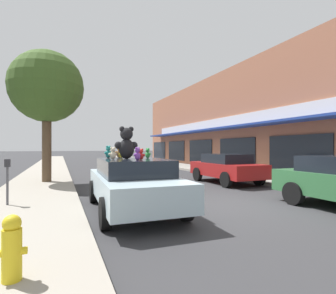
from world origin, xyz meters
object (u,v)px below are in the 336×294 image
object	(u,v)px
teddy_bear_purple	(137,154)
teddy_bear_cream	(113,153)
teddy_bear_teal	(108,152)
teddy_bear_brown	(119,152)
teddy_bear_orange	(138,155)
teddy_bear_giant	(126,143)
parking_meter	(7,176)
parked_car_far_center	(226,167)
teddy_bear_red	(141,154)
plush_art_car	(133,182)
teddy_bear_green	(148,153)
fire_hydrant	(12,248)
teddy_bear_yellow	(121,154)
street_tree	(47,87)

from	to	relation	value
teddy_bear_purple	teddy_bear_cream	xyz separation A→B (m)	(-0.46, 0.82, 0.00)
teddy_bear_teal	teddy_bear_brown	bearing A→B (deg)	162.30
teddy_bear_purple	teddy_bear_orange	bearing A→B (deg)	-146.42
teddy_bear_giant	teddy_bear_brown	bearing A→B (deg)	-89.10
teddy_bear_orange	parking_meter	distance (m)	3.70
parked_car_far_center	teddy_bear_red	bearing A→B (deg)	-142.84
teddy_bear_giant	teddy_bear_orange	xyz separation A→B (m)	(0.24, -0.36, -0.32)
teddy_bear_orange	parked_car_far_center	xyz separation A→B (m)	(5.58, 3.87, -0.77)
teddy_bear_purple	teddy_bear_red	xyz separation A→B (m)	(0.14, 0.15, -0.02)
teddy_bear_giant	teddy_bear_purple	world-z (taller)	teddy_bear_giant
teddy_bear_teal	parking_meter	size ratio (longest dim) A/B	0.30
teddy_bear_brown	parking_meter	world-z (taller)	teddy_bear_brown
plush_art_car	teddy_bear_red	bearing A→B (deg)	-81.25
teddy_bear_green	teddy_bear_giant	bearing A→B (deg)	80.12
teddy_bear_green	parked_car_far_center	world-z (taller)	teddy_bear_green
teddy_bear_teal	teddy_bear_red	size ratio (longest dim) A/B	1.28
teddy_bear_red	teddy_bear_cream	world-z (taller)	teddy_bear_cream
fire_hydrant	plush_art_car	bearing A→B (deg)	55.32
parking_meter	teddy_bear_yellow	bearing A→B (deg)	-10.47
teddy_bear_brown	parking_meter	distance (m)	3.14
teddy_bear_teal	teddy_bear_red	xyz separation A→B (m)	(0.58, -1.48, -0.04)
street_tree	parked_car_far_center	bearing A→B (deg)	-18.51
street_tree	parking_meter	size ratio (longest dim) A/B	4.82
teddy_bear_purple	parking_meter	world-z (taller)	teddy_bear_purple
plush_art_car	fire_hydrant	distance (m)	4.23
teddy_bear_purple	parked_car_far_center	size ratio (longest dim) A/B	0.08
teddy_bear_cream	teddy_bear_brown	bearing A→B (deg)	-118.20
teddy_bear_green	teddy_bear_brown	size ratio (longest dim) A/B	0.79
teddy_bear_cream	teddy_bear_giant	bearing A→B (deg)	-173.78
street_tree	fire_hydrant	xyz separation A→B (m)	(0.03, -9.88, -4.02)
teddy_bear_giant	teddy_bear_cream	xyz separation A→B (m)	(-0.40, -0.09, -0.28)
teddy_bear_yellow	parking_meter	bearing A→B (deg)	-50.82
teddy_bear_teal	teddy_bear_purple	xyz separation A→B (m)	(0.45, -1.63, -0.02)
teddy_bear_yellow	parked_car_far_center	distance (m)	6.58
teddy_bear_purple	teddy_bear_yellow	distance (m)	1.50
plush_art_car	teddy_bear_green	distance (m)	1.04
plush_art_car	street_tree	size ratio (longest dim) A/B	0.79
teddy_bear_cream	parking_meter	size ratio (longest dim) A/B	0.26
teddy_bear_green	parking_meter	xyz separation A→B (m)	(-3.77, 0.96, -0.61)
teddy_bear_purple	parking_meter	distance (m)	3.81
teddy_bear_yellow	parked_car_far_center	world-z (taller)	teddy_bear_yellow
teddy_bear_teal	teddy_bear_brown	distance (m)	0.39
plush_art_car	teddy_bear_yellow	xyz separation A→B (m)	(-0.15, 0.77, 0.78)
teddy_bear_brown	parked_car_far_center	world-z (taller)	teddy_bear_brown
teddy_bear_teal	teddy_bear_cream	distance (m)	0.82
teddy_bear_brown	teddy_bear_orange	bearing A→B (deg)	102.61
teddy_bear_brown	teddy_bear_cream	bearing A→B (deg)	68.85
teddy_bear_brown	fire_hydrant	size ratio (longest dim) A/B	0.49
parking_meter	parked_car_far_center	bearing A→B (deg)	14.81
teddy_bear_teal	teddy_bear_red	world-z (taller)	teddy_bear_teal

